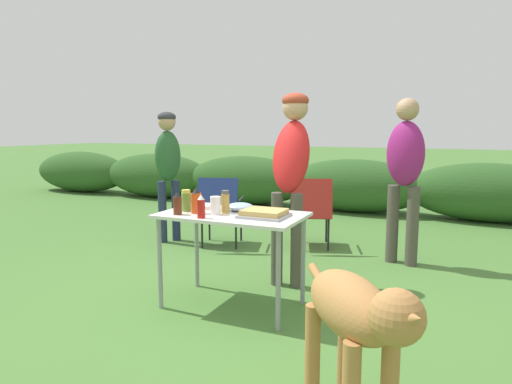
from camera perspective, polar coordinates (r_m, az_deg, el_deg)
The scene contains 18 objects.
ground_plane at distance 3.72m, azimuth -2.93°, elevation -13.98°, with size 60.00×60.00×0.00m, color #477533.
shrub_hedge at distance 7.76m, azimuth 12.21°, elevation 0.79°, with size 14.40×0.90×0.88m.
folding_table at distance 3.53m, azimuth -3.01°, elevation -3.94°, with size 1.10×0.64×0.74m.
food_tray at distance 3.37m, azimuth 1.03°, elevation -2.71°, with size 0.34×0.29×0.06m.
plate_stack at distance 3.77m, azimuth -6.80°, elevation -1.79°, with size 0.20×0.20×0.03m, color white.
mixing_bowl at distance 3.63m, azimuth -2.08°, elevation -1.84°, with size 0.21×0.21×0.06m, color #99B2CC.
paper_cup_stack at distance 3.48m, azimuth -5.08°, elevation -1.69°, with size 0.08×0.08×0.14m, color white.
hot_sauce_bottle at distance 3.54m, azimuth -7.48°, elevation -1.13°, with size 0.08×0.08×0.20m.
ketchup_bottle at distance 3.35m, azimuth -6.88°, elevation -1.85°, with size 0.06×0.06×0.17m.
bbq_sauce_bottle at distance 3.51m, azimuth -9.79°, elevation -1.46°, with size 0.06×0.06×0.17m.
relish_jar at distance 3.64m, azimuth -8.73°, elevation -1.09°, with size 0.07×0.07×0.17m.
spice_jar at distance 3.53m, azimuth -3.83°, elevation -1.26°, with size 0.06×0.06×0.18m.
standing_person_in_olive_jacket at distance 4.06m, azimuth 4.43°, elevation 3.87°, with size 0.36×0.50×1.71m.
standing_person_in_navy_coat at distance 5.64m, azimuth -10.96°, elevation 3.89°, with size 0.37×0.39×1.58m.
standing_person_in_dark_puffer at distance 4.84m, azimuth 18.12°, elevation 3.11°, with size 0.45×0.37×1.69m.
dog at distance 2.16m, azimuth 12.35°, elevation -15.20°, with size 0.70×0.82×0.80m.
camp_chair_green_behind_table at distance 5.35m, azimuth -4.50°, elevation -1.97°, with size 0.62×0.70×0.83m.
camp_chair_near_hedge at distance 5.30m, azimuth 6.88°, elevation -2.09°, with size 0.63×0.71×0.83m.
Camera 1 is at (1.58, -3.07, 1.39)m, focal length 32.00 mm.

